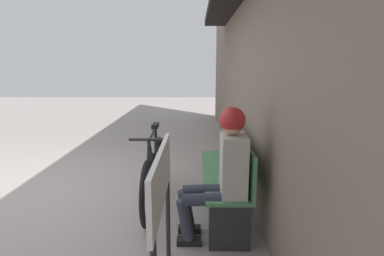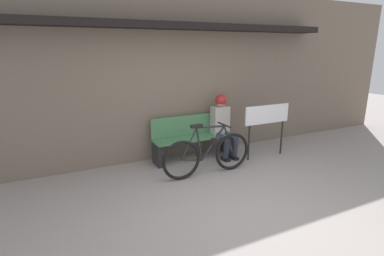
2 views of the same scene
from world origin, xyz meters
name	(u,v)px [view 2 (image 2 of 2)]	position (x,y,z in m)	size (l,w,h in m)	color
ground_plane	(241,215)	(0.00, 0.00, 0.00)	(24.00, 24.00, 0.00)	gray
storefront_wall	(168,73)	(0.00, 2.50, 1.66)	(12.00, 0.56, 3.20)	#756656
park_bench_near	(193,139)	(0.37, 2.18, 0.39)	(1.62, 0.42, 0.84)	#477F51
bicycle	(208,154)	(0.25, 1.35, 0.37)	(1.66, 0.40, 0.91)	black
person_seated	(222,121)	(0.97, 2.07, 0.71)	(0.34, 0.62, 1.24)	#2D3342
signboard	(267,118)	(1.70, 1.60, 0.80)	(1.02, 0.04, 1.05)	#232326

